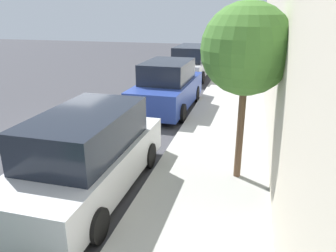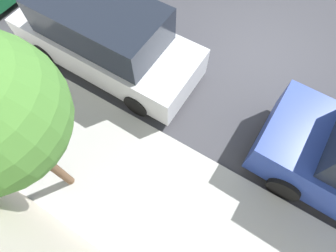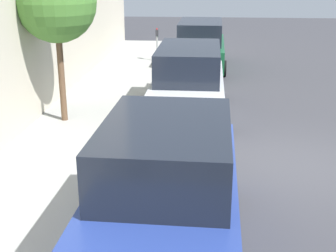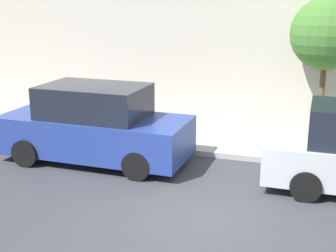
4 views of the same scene
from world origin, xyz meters
TOP-DOWN VIEW (x-y plane):
  - ground_plane at (0.00, 0.00)m, footprint 60.00×60.00m
  - sidewalk at (4.89, 0.00)m, footprint 2.79×32.00m
  - parked_minivan_second at (2.35, -3.51)m, footprint 2.02×4.92m

SIDE VIEW (x-z plane):
  - ground_plane at x=0.00m, z-range 0.00..0.00m
  - sidewalk at x=4.89m, z-range 0.00..0.15m
  - parked_minivan_second at x=2.35m, z-range -0.03..1.87m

